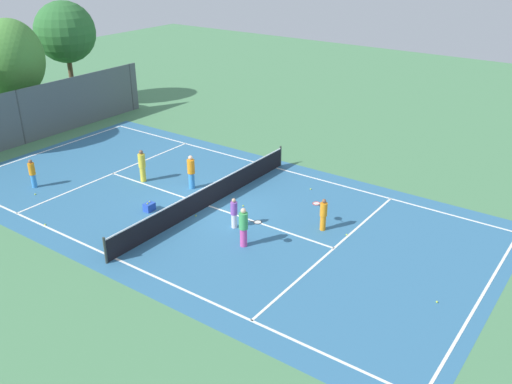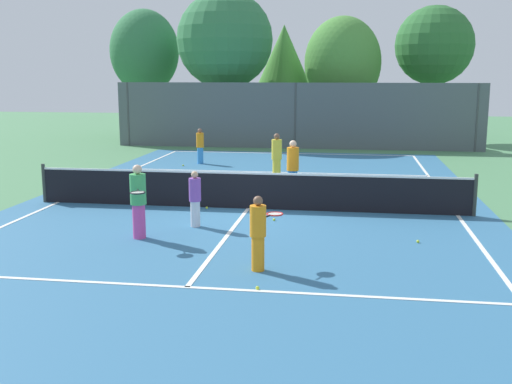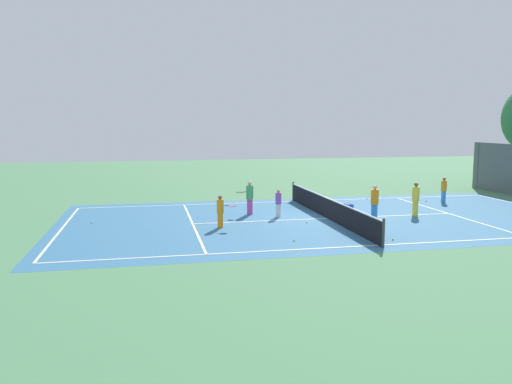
% 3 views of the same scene
% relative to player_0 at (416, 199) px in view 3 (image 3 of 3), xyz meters
% --- Properties ---
extents(ground_plane, '(80.00, 80.00, 0.00)m').
position_rel_player_0_xyz_m(ground_plane, '(-0.24, -4.43, -0.84)').
color(ground_plane, '#4C8456').
extents(court_surface, '(13.00, 25.00, 0.01)m').
position_rel_player_0_xyz_m(court_surface, '(-0.24, -4.43, -0.84)').
color(court_surface, teal).
rests_on(court_surface, ground_plane).
extents(tennis_net, '(11.90, 0.10, 1.10)m').
position_rel_player_0_xyz_m(tennis_net, '(-0.24, -4.43, -0.33)').
color(tennis_net, '#333833').
rests_on(tennis_net, ground_plane).
extents(player_0, '(0.35, 0.35, 1.64)m').
position_rel_player_0_xyz_m(player_0, '(0.00, 0.00, 0.00)').
color(player_0, yellow).
rests_on(player_0, ground_plane).
extents(player_1, '(0.57, 0.93, 1.66)m').
position_rel_player_0_xyz_m(player_1, '(-2.13, -7.83, 0.01)').
color(player_1, '#D14799').
rests_on(player_1, ground_plane).
extents(player_2, '(0.36, 0.36, 1.68)m').
position_rel_player_0_xyz_m(player_2, '(0.78, -2.52, 0.02)').
color(player_2, '#388CD8').
rests_on(player_2, ground_plane).
extents(player_3, '(0.29, 0.29, 1.35)m').
position_rel_player_0_xyz_m(player_3, '(-1.16, -6.60, -0.15)').
color(player_3, silver).
rests_on(player_3, ground_plane).
extents(player_4, '(0.62, 0.86, 1.42)m').
position_rel_player_0_xyz_m(player_4, '(0.83, -9.70, -0.11)').
color(player_4, orange).
rests_on(player_4, ground_plane).
extents(player_5, '(0.31, 0.31, 1.44)m').
position_rel_player_0_xyz_m(player_5, '(-3.59, 3.77, -0.10)').
color(player_5, '#388CD8').
rests_on(player_5, ground_plane).
extents(ball_crate, '(0.48, 0.35, 0.43)m').
position_rel_player_0_xyz_m(ball_crate, '(-2.13, -2.59, -0.66)').
color(ball_crate, blue).
rests_on(ball_crate, ground_plane).
extents(tennis_ball_0, '(0.07, 0.07, 0.07)m').
position_rel_player_0_xyz_m(tennis_ball_0, '(3.79, -4.24, -0.81)').
color(tennis_ball_0, '#CCE533').
rests_on(tennis_ball_0, ground_plane).
extents(tennis_ball_1, '(0.07, 0.07, 0.07)m').
position_rel_player_0_xyz_m(tennis_ball_1, '(-5.67, 0.03, -0.81)').
color(tennis_ball_1, '#CCE533').
rests_on(tennis_ball_1, ground_plane).
extents(tennis_ball_2, '(0.07, 0.07, 0.07)m').
position_rel_player_0_xyz_m(tennis_ball_2, '(0.97, -10.76, -0.81)').
color(tennis_ball_2, '#CCE533').
rests_on(tennis_ball_2, ground_plane).
extents(tennis_ball_3, '(0.07, 0.07, 0.07)m').
position_rel_player_0_xyz_m(tennis_ball_3, '(-4.11, 2.99, -0.81)').
color(tennis_ball_3, '#CCE533').
rests_on(tennis_ball_3, ground_plane).
extents(tennis_ball_4, '(0.07, 0.07, 0.07)m').
position_rel_player_0_xyz_m(tennis_ball_4, '(0.63, -5.73, -0.81)').
color(tennis_ball_4, '#CCE533').
rests_on(tennis_ball_4, ground_plane).
extents(tennis_ball_5, '(0.07, 0.07, 0.07)m').
position_rel_player_0_xyz_m(tennis_ball_5, '(4.64, -3.52, -0.81)').
color(tennis_ball_5, '#CCE533').
rests_on(tennis_ball_5, ground_plane).
extents(tennis_ball_6, '(0.07, 0.07, 0.07)m').
position_rel_player_0_xyz_m(tennis_ball_6, '(3.97, -7.29, -0.81)').
color(tennis_ball_6, '#CCE533').
rests_on(tennis_ball_6, ground_plane).
extents(tennis_ball_7, '(0.07, 0.07, 0.07)m').
position_rel_player_0_xyz_m(tennis_ball_7, '(-1.35, -4.63, -0.81)').
color(tennis_ball_7, '#CCE533').
rests_on(tennis_ball_7, ground_plane).
extents(tennis_ball_8, '(0.07, 0.07, 0.07)m').
position_rel_player_0_xyz_m(tennis_ball_8, '(-1.36, -15.30, -0.81)').
color(tennis_ball_8, '#CCE533').
rests_on(tennis_ball_8, ground_plane).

